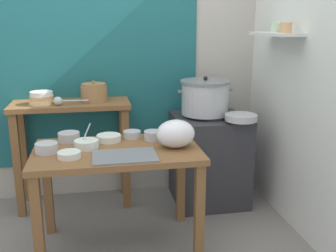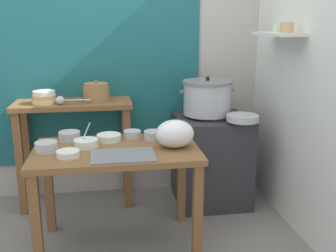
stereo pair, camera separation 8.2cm
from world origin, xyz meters
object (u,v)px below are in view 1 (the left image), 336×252
(steamer_pot, at_px, (205,97))
(plastic_bag, at_px, (176,134))
(ladle, at_px, (59,101))
(prep_bowl_0, at_px, (69,154))
(prep_bowl_2, at_px, (47,148))
(stove_block, at_px, (209,159))
(prep_bowl_3, at_px, (109,138))
(back_shelf_table, at_px, (72,128))
(prep_bowl_5, at_px, (69,137))
(prep_bowl_7, at_px, (132,134))
(clay_pot, at_px, (94,93))
(bowl_stack_enamel, at_px, (42,98))
(serving_tray, at_px, (125,156))
(prep_bowl_4, at_px, (153,135))
(prep_bowl_1, at_px, (86,144))
(wide_pan, at_px, (241,117))
(prep_table, at_px, (117,164))
(prep_bowl_6, at_px, (175,133))

(steamer_pot, relative_size, plastic_bag, 1.81)
(ladle, distance_m, prep_bowl_0, 0.80)
(prep_bowl_2, bearing_deg, ladle, 86.29)
(stove_block, bearing_deg, ladle, 178.66)
(stove_block, bearing_deg, prep_bowl_3, -153.82)
(back_shelf_table, xyz_separation_m, prep_bowl_3, (0.28, -0.56, 0.07))
(prep_bowl_5, height_order, prep_bowl_7, prep_bowl_5)
(stove_block, height_order, prep_bowl_3, stove_block)
(back_shelf_table, relative_size, clay_pot, 4.44)
(bowl_stack_enamel, relative_size, serving_tray, 0.50)
(back_shelf_table, xyz_separation_m, serving_tray, (0.37, -0.91, 0.05))
(steamer_pot, xyz_separation_m, ladle, (-1.19, 0.01, 0.01))
(plastic_bag, relative_size, prep_bowl_7, 2.03)
(stove_block, xyz_separation_m, serving_tray, (-0.78, -0.78, 0.34))
(prep_bowl_4, distance_m, prep_bowl_7, 0.17)
(steamer_pot, distance_m, prep_bowl_5, 1.19)
(prep_bowl_1, bearing_deg, steamer_pot, 30.96)
(back_shelf_table, bearing_deg, clay_pot, 0.00)
(plastic_bag, relative_size, wide_pan, 1.01)
(prep_table, distance_m, ladle, 0.83)
(clay_pot, distance_m, prep_bowl_7, 0.61)
(prep_bowl_6, bearing_deg, ladle, 154.13)
(prep_bowl_3, relative_size, prep_bowl_7, 1.35)
(prep_table, relative_size, clay_pot, 5.09)
(wide_pan, relative_size, prep_bowl_7, 2.01)
(prep_table, distance_m, stove_block, 1.05)
(wide_pan, xyz_separation_m, prep_bowl_2, (-1.45, -0.36, -0.05))
(stove_block, height_order, bowl_stack_enamel, bowl_stack_enamel)
(back_shelf_table, height_order, ladle, ladle)
(prep_table, distance_m, clay_pot, 0.84)
(wide_pan, bearing_deg, prep_bowl_0, -159.43)
(prep_bowl_1, bearing_deg, prep_bowl_7, 30.96)
(prep_bowl_6, bearing_deg, prep_bowl_0, -154.29)
(prep_bowl_1, xyz_separation_m, prep_bowl_7, (0.32, 0.19, -0.00))
(steamer_pot, xyz_separation_m, prep_bowl_5, (-1.10, -0.41, -0.17))
(prep_table, bearing_deg, bowl_stack_enamel, 127.50)
(prep_bowl_5, distance_m, prep_bowl_7, 0.45)
(bowl_stack_enamel, distance_m, prep_bowl_2, 0.75)
(prep_bowl_0, height_order, prep_bowl_1, prep_bowl_1)
(clay_pot, height_order, prep_bowl_7, clay_pot)
(back_shelf_table, relative_size, plastic_bag, 3.71)
(clay_pot, height_order, prep_bowl_6, clay_pot)
(plastic_bag, relative_size, prep_bowl_3, 1.51)
(prep_bowl_3, bearing_deg, prep_bowl_7, 17.02)
(steamer_pot, relative_size, prep_bowl_3, 2.73)
(steamer_pot, xyz_separation_m, prep_bowl_7, (-0.66, -0.39, -0.18))
(back_shelf_table, relative_size, prep_bowl_0, 6.62)
(prep_bowl_1, distance_m, prep_bowl_4, 0.48)
(bowl_stack_enamel, distance_m, prep_bowl_3, 0.76)
(wide_pan, bearing_deg, bowl_stack_enamel, 167.16)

